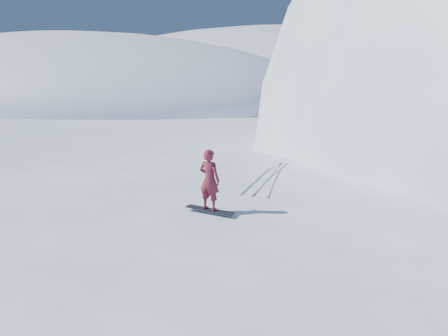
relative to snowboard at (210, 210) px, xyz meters
name	(u,v)px	position (x,y,z in m)	size (l,w,h in m)	color
ground	(238,280)	(0.70, 0.58, -2.41)	(400.00, 400.00, 0.00)	white
near_ridge	(296,251)	(1.70, 3.58, -2.41)	(36.00, 28.00, 4.80)	white
far_ridge_a	(57,98)	(-69.30, 60.58, -2.41)	(120.00, 70.00, 28.00)	white
far_ridge_c	(265,91)	(-39.30, 110.58, -2.41)	(140.00, 90.00, 36.00)	white
wind_bumps	(247,252)	(0.14, 2.70, -2.41)	(16.00, 14.40, 1.00)	white
snowboard	(210,210)	(0.00, 0.00, 0.00)	(1.61, 0.30, 0.03)	black
snowboarder	(209,180)	(0.00, 0.00, 0.94)	(0.67, 0.44, 1.84)	maroon
board_tracks	(269,175)	(0.14, 4.87, 0.01)	(1.70, 5.97, 0.04)	silver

